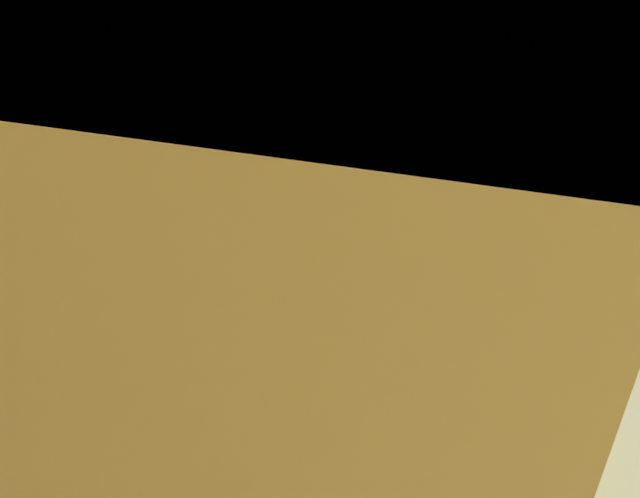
{
  "coord_description": "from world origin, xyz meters",
  "views": [
    {
      "loc": [
        -1.69,
        1.28,
        1.91
      ],
      "look_at": [
        -0.57,
        1.35,
        1.28
      ],
      "focal_mm": 32.39,
      "sensor_mm": 36.0,
      "label": 1
    }
  ],
  "objects": [
    {
      "name": "counter_run",
      "position": [
        -0.37,
        1.27,
        0.46
      ],
      "size": [
        3.14,
        0.63,
        0.92
      ],
      "color": "#F4DE7A",
      "rests_on": "ground_plane"
    },
    {
      "name": "microwave",
      "position": [
        0.26,
        1.29,
        1.06
      ],
      "size": [
        0.5,
        0.39,
        0.27
      ],
      "color": "white",
      "rests_on": "counter_run"
    },
    {
      "name": "wall_back",
      "position": [
        0.0,
        1.64,
        1.32
      ],
      "size": [
        4.01,
        0.12,
        2.64
      ],
      "primitive_type": "cube",
      "color": "#F0C98A",
      "rests_on": "ground_plane"
    },
    {
      "name": "oven_range",
      "position": [
        1.54,
        1.26,
        0.48
      ],
      "size": [
        0.68,
        0.64,
        1.1
      ],
      "color": "black",
      "rests_on": "ground_plane"
    },
    {
      "name": "bowl",
      "position": [
        -0.74,
        1.22,
        0.95
      ],
      "size": [
        0.17,
        0.17,
        0.04
      ],
      "color": "#D84C47",
      "rests_on": "counter_run"
    }
  ]
}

